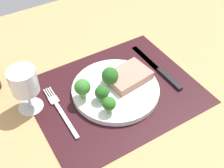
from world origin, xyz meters
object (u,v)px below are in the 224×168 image
steak (128,76)px  knife (160,70)px  fork (61,111)px  wine_glass (24,84)px  plate (116,90)px

steak → knife: (10.99, -0.44, -2.46)cm
knife → fork: bearing=179.8°
steak → wine_glass: size_ratio=0.93×
steak → fork: 20.61cm
fork → plate: bearing=-2.2°
plate → knife: plate is taller
steak → knife: size_ratio=0.51×
fork → knife: 31.45cm
plate → fork: 15.84cm
fork → knife: bearing=1.3°
plate → fork: (-15.76, 1.42, -0.55)cm
knife → wine_glass: 38.77cm
plate → wine_glass: size_ratio=1.88×
steak → wine_glass: 27.65cm
plate → knife: size_ratio=1.04×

